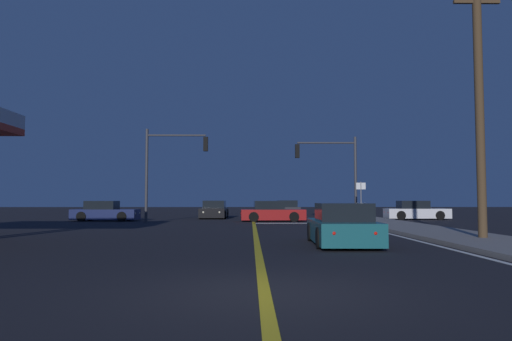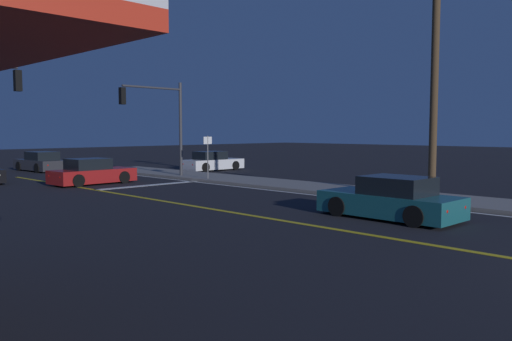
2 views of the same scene
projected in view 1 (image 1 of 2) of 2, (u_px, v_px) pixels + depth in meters
name	position (u px, v px, depth m)	size (l,w,h in m)	color
ground_plane	(264.00, 292.00, 7.68)	(160.00, 160.00, 0.00)	black
sidewalk_right	(444.00, 234.00, 19.32)	(3.20, 41.66, 0.15)	gray
lane_line_center	(256.00, 236.00, 19.23)	(0.20, 39.34, 0.01)	gold
lane_line_edge_right	(398.00, 236.00, 19.30)	(0.16, 39.34, 0.01)	white
stop_bar	(303.00, 223.00, 29.32)	(5.90, 0.50, 0.01)	white
car_distant_tail_white	(416.00, 211.00, 34.68)	(4.45, 1.88, 1.34)	silver
car_side_waiting_teal	(342.00, 227.00, 15.58)	(2.05, 4.46, 1.34)	#195960
car_parked_curb_navy	(105.00, 212.00, 32.46)	(4.37, 1.92, 1.34)	navy
car_lead_oncoming_black	(214.00, 211.00, 36.89)	(2.03, 4.46, 1.34)	black
car_following_oncoming_red	(272.00, 212.00, 31.97)	(4.29, 2.06, 1.34)	maroon
car_far_approaching_charcoal	(287.00, 209.00, 42.55)	(2.08, 4.58, 1.34)	#2D2D33
traffic_signal_near_right	(333.00, 165.00, 31.86)	(4.05, 0.28, 5.56)	#38383D
traffic_signal_far_left	(169.00, 160.00, 30.34)	(3.91, 0.28, 5.86)	#38383D
utility_pole_right	(479.00, 94.00, 16.99)	(1.95, 0.30, 9.85)	#4C3823
street_sign_corner	(361.00, 196.00, 28.96)	(0.56, 0.06, 2.49)	slate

